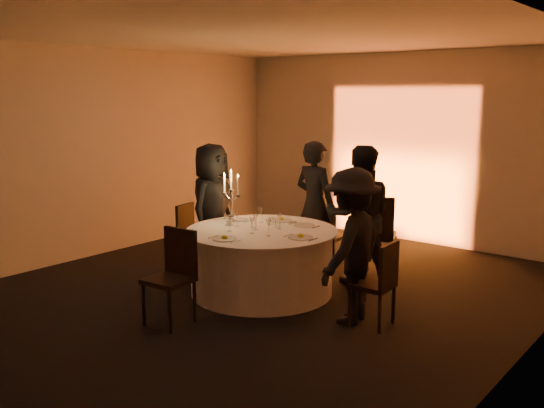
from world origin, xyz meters
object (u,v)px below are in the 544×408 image
Objects in this scene: guest_back_right at (360,215)px; chair_front at (174,270)px; chair_right at (379,280)px; guest_right at (351,246)px; banquet_table at (262,261)px; chair_left at (191,232)px; coffee_cup at (229,223)px; guest_left at (212,208)px; candelabra at (231,204)px; guest_back_left at (315,204)px; chair_back_right at (376,230)px; chair_back_left at (328,233)px.

chair_front is at bearing 35.60° from guest_back_right.
guest_right is at bearing -86.56° from chair_right.
banquet_table is 1.30m from chair_front.
chair_right reaches higher than chair_left.
chair_front is 8.90× the size of coffee_cup.
banquet_table is 1.22m from guest_left.
guest_right is 1.88m from candelabra.
candelabra is (-0.55, 0.08, 0.62)m from banquet_table.
guest_back_left is at bearing -140.10° from guest_right.
chair_back_right is 9.62× the size of coffee_cup.
guest_back_left is at bearing 86.14° from chair_front.
chair_back_right is (0.71, 1.49, 0.22)m from banquet_table.
guest_back_left is at bearing -57.30° from guest_left.
coffee_cup is (-2.07, 0.02, 0.30)m from chair_right.
guest_left is 0.60m from candelabra.
guest_back_left is at bearing -52.50° from guest_back_right.
chair_right is 0.51× the size of guest_back_right.
guest_left is 0.73m from coffee_cup.
chair_back_left is 0.89m from guest_back_right.
banquet_table is 1.41m from guest_back_left.
banquet_table is 2.07× the size of chair_left.
chair_back_right is at bearing 68.90° from chair_front.
guest_back_left is (1.30, 1.07, 0.38)m from chair_left.
chair_back_left is at bearing -136.23° from chair_right.
guest_back_left is 2.57× the size of candelabra.
chair_back_right is at bearing -153.46° from chair_right.
guest_back_right reaches higher than guest_left.
guest_back_right is at bearing 168.44° from guest_back_left.
banquet_table is at bearing 41.06° from chair_back_right.
guest_left reaches higher than chair_left.
chair_back_left is at bearing -145.09° from guest_right.
chair_front is 0.57× the size of guest_left.
coffee_cup is at bearing -117.89° from chair_left.
candelabra is (0.54, -0.20, 0.15)m from guest_left.
chair_front is 0.56× the size of guest_back_right.
chair_left is 0.82× the size of chair_back_right.
candelabra is (-2.17, 0.17, 0.51)m from chair_right.
coffee_cup is at bearing 8.49° from guest_back_right.
banquet_table is 1.70× the size of chair_back_right.
guest_back_left is at bearing 32.24° from chair_back_left.
chair_right is at bearing -0.58° from coffee_cup.
guest_right is 1.76m from coffee_cup.
coffee_cup is (-1.76, 0.06, -0.01)m from guest_right.
chair_left is at bearing 162.70° from coffee_cup.
guest_right is (0.59, -1.16, -0.06)m from guest_back_right.
candelabra is at bearing 24.74° from chair_back_right.
guest_left is (-1.09, 0.29, 0.47)m from banquet_table.
guest_back_right is 1.30m from guest_right.
guest_back_left is at bearing 96.25° from banquet_table.
coffee_cup is at bearing -133.47° from guest_left.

